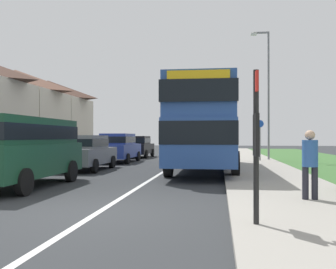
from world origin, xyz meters
name	(u,v)px	position (x,y,z in m)	size (l,w,h in m)	color
ground_plane	(98,213)	(0.00, 0.00, 0.00)	(120.00, 120.00, 0.00)	#2D3033
lane_marking_centre	(160,174)	(0.00, 8.00, 0.00)	(0.14, 60.00, 0.01)	silver
pavement_near_side	(272,180)	(4.20, 6.00, 0.06)	(3.20, 68.00, 0.12)	#9E998E
double_decker_bus	(204,123)	(1.75, 9.66, 2.14)	(2.80, 10.07, 3.70)	#284C93
parked_van_dark_green	(21,146)	(-3.51, 3.38, 1.25)	(2.11, 5.08, 2.09)	#19472D
parked_car_grey	(85,151)	(-3.65, 9.24, 0.88)	(1.97, 4.27, 1.59)	slate
parked_car_blue	(119,147)	(-3.54, 14.74, 0.94)	(1.90, 4.57, 1.71)	navy
parked_car_black	(138,146)	(-3.56, 20.14, 0.87)	(1.94, 4.20, 1.58)	black
pedestrian_at_stop	(310,161)	(4.42, 1.47, 0.98)	(0.34, 0.34, 1.67)	#23232D
bus_stop_sign	(256,136)	(3.00, -1.13, 1.54)	(0.09, 0.52, 2.60)	black
cycle_route_sign	(260,138)	(4.81, 15.77, 1.43)	(0.44, 0.08, 2.52)	slate
street_lamp_mid	(267,88)	(5.36, 16.89, 4.59)	(1.14, 0.20, 8.07)	slate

